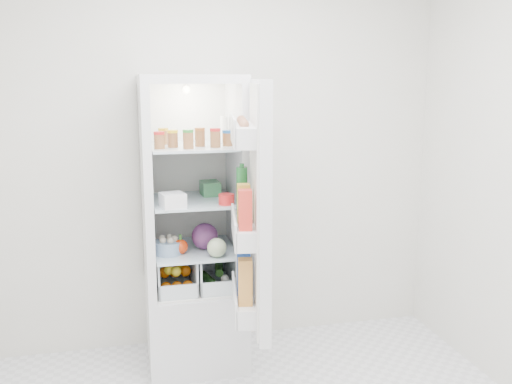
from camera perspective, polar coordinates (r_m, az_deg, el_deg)
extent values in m
cube|color=beige|center=(3.78, -3.95, 3.98)|extent=(3.00, 0.02, 2.60)
cube|color=silver|center=(3.76, -6.08, -12.79)|extent=(0.60, 0.60, 0.50)
cube|color=silver|center=(3.43, -6.62, 11.16)|extent=(0.60, 0.60, 0.05)
cube|color=silver|center=(3.76, -6.89, 1.20)|extent=(0.60, 0.05, 1.25)
cube|color=silver|center=(3.47, -10.89, 0.23)|extent=(0.05, 0.60, 1.25)
cube|color=silver|center=(3.53, -1.95, 0.63)|extent=(0.05, 0.60, 1.25)
cube|color=white|center=(3.73, -6.84, 1.12)|extent=(0.50, 0.01, 1.25)
sphere|color=white|center=(3.64, -6.99, 10.13)|extent=(0.05, 0.05, 0.05)
cube|color=silver|center=(3.56, -6.19, -5.74)|extent=(0.49, 0.53, 0.01)
cube|color=silver|center=(3.48, -6.30, -0.85)|extent=(0.49, 0.53, 0.02)
cube|color=silver|center=(3.43, -6.42, 4.55)|extent=(0.49, 0.53, 0.02)
cylinder|color=#B21919|center=(3.27, -9.65, 5.02)|extent=(0.06, 0.06, 0.08)
cylinder|color=gold|center=(3.33, -8.32, 5.16)|extent=(0.06, 0.06, 0.08)
cylinder|color=#267226|center=(3.26, -6.79, 5.07)|extent=(0.06, 0.06, 0.08)
cylinder|color=brown|center=(3.36, -5.63, 5.29)|extent=(0.06, 0.06, 0.08)
cylinder|color=#B21919|center=(3.31, -4.08, 5.21)|extent=(0.06, 0.06, 0.08)
cylinder|color=#194C8C|center=(3.37, -2.87, 5.34)|extent=(0.06, 0.06, 0.08)
cylinder|color=#BF8C19|center=(3.50, -9.24, 5.44)|extent=(0.06, 0.06, 0.08)
cylinder|color=white|center=(3.55, -3.20, 6.26)|extent=(0.06, 0.06, 0.16)
cube|color=white|center=(3.27, -8.33, -0.83)|extent=(0.15, 0.15, 0.08)
cylinder|color=red|center=(3.32, -2.97, -0.74)|extent=(0.12, 0.12, 0.06)
cube|color=#3D8751|center=(3.59, -4.61, 0.38)|extent=(0.12, 0.16, 0.09)
sphere|color=#4B1C53|center=(3.52, -5.14, -4.42)|extent=(0.16, 0.16, 0.16)
sphere|color=red|center=(3.45, -7.55, -5.45)|extent=(0.09, 0.09, 0.09)
cylinder|color=#87A6CA|center=(3.46, -8.78, -5.50)|extent=(0.19, 0.19, 0.08)
sphere|color=#AEC090|center=(3.36, -3.94, -5.57)|extent=(0.11, 0.11, 0.11)
sphere|color=orange|center=(3.49, -8.97, -9.45)|extent=(0.07, 0.07, 0.07)
sphere|color=orange|center=(3.50, -7.90, -9.39)|extent=(0.07, 0.07, 0.07)
sphere|color=orange|center=(3.50, -6.83, -9.33)|extent=(0.07, 0.07, 0.07)
sphere|color=orange|center=(3.59, -9.15, -7.96)|extent=(0.07, 0.07, 0.07)
sphere|color=orange|center=(3.59, -8.11, -7.90)|extent=(0.07, 0.07, 0.07)
sphere|color=orange|center=(3.60, -7.07, -7.85)|extent=(0.07, 0.07, 0.07)
sphere|color=yellow|center=(3.52, -8.69, -7.72)|extent=(0.06, 0.06, 0.06)
sphere|color=yellow|center=(3.63, -7.72, -7.10)|extent=(0.06, 0.06, 0.06)
sphere|color=yellow|center=(3.48, -7.97, -7.89)|extent=(0.06, 0.06, 0.06)
cylinder|color=#234A18|center=(3.63, -4.82, -8.68)|extent=(0.09, 0.21, 0.05)
cylinder|color=#234A18|center=(3.68, -3.71, -7.60)|extent=(0.08, 0.21, 0.05)
sphere|color=white|center=(3.53, -3.88, -9.29)|extent=(0.05, 0.05, 0.05)
sphere|color=white|center=(3.54, -3.13, -8.66)|extent=(0.05, 0.05, 0.05)
cube|color=silver|center=(2.96, 0.48, -1.46)|extent=(0.15, 0.60, 1.30)
cube|color=white|center=(2.96, -0.20, -1.47)|extent=(0.10, 0.55, 1.26)
cube|color=silver|center=(2.90, -1.19, 5.77)|extent=(0.19, 0.51, 0.10)
cube|color=silver|center=(2.99, -1.16, -3.83)|extent=(0.19, 0.51, 0.10)
cube|color=silver|center=(3.11, -1.13, -10.95)|extent=(0.19, 0.51, 0.10)
sphere|color=#915B41|center=(2.77, -1.18, 6.76)|extent=(0.05, 0.05, 0.05)
sphere|color=#915B41|center=(2.85, -1.27, 6.89)|extent=(0.05, 0.05, 0.05)
sphere|color=#915B41|center=(2.93, -1.35, 7.01)|extent=(0.05, 0.05, 0.05)
sphere|color=#915B41|center=(3.01, -1.43, 7.12)|extent=(0.05, 0.05, 0.05)
sphere|color=#915B41|center=(3.09, -1.50, 7.23)|extent=(0.05, 0.05, 0.05)
cylinder|color=#1B6029|center=(3.09, -1.42, 0.12)|extent=(0.06, 0.06, 0.26)
cube|color=yellow|center=(2.92, -1.24, -1.14)|extent=(0.07, 0.07, 0.20)
cube|color=red|center=(2.77, -1.08, -1.81)|extent=(0.07, 0.07, 0.20)
cube|color=white|center=(3.19, -1.38, -7.11)|extent=(0.08, 0.08, 0.24)
cube|color=blue|center=(3.05, -1.24, -8.00)|extent=(0.08, 0.08, 0.24)
cube|color=gold|center=(2.91, -1.09, -8.97)|extent=(0.08, 0.08, 0.24)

